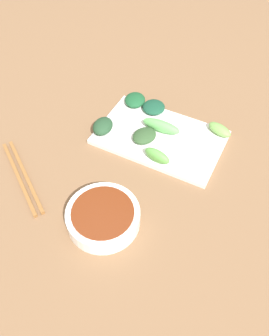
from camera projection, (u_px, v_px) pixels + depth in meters
tabletop at (154, 170)px, 0.81m from camera, size 2.10×2.10×0.02m
sauce_bowl at (103, 217)px, 0.70m from camera, size 0.15×0.15×0.04m
serving_plate at (160, 137)px, 0.86m from camera, size 0.19×0.30×0.01m
broccoli_stalk_0 at (220, 130)px, 0.85m from camera, size 0.05×0.07×0.02m
broccoli_leafy_1 at (154, 107)px, 0.90m from camera, size 0.07×0.07×0.02m
broccoli_leafy_2 at (103, 126)px, 0.85m from camera, size 0.07×0.06×0.03m
broccoli_leafy_3 at (135, 100)px, 0.92m from camera, size 0.07×0.07×0.02m
broccoli_stalk_4 at (156, 155)px, 0.79m from camera, size 0.03×0.07×0.03m
broccoli_leafy_5 at (144, 136)px, 0.84m from camera, size 0.07×0.07×0.02m
broccoli_stalk_6 at (161, 126)px, 0.85m from camera, size 0.03×0.10×0.03m
chopsticks at (22, 176)px, 0.78m from camera, size 0.15×0.20×0.01m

